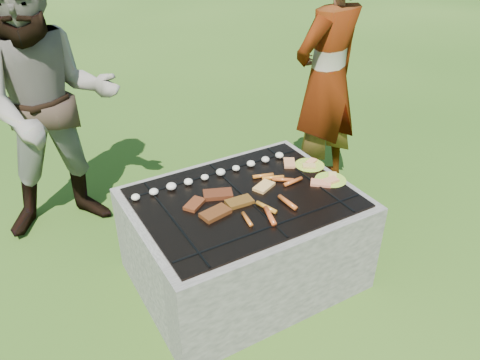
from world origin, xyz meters
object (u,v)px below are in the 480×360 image
object	(u,v)px
bystander	(51,106)
plate_far	(310,165)
fire_pit	(244,241)
cook	(327,80)
plate_near	(331,180)

from	to	relation	value
bystander	plate_far	bearing A→B (deg)	-30.39
fire_pit	cook	size ratio (longest dim) A/B	0.71
fire_pit	bystander	xyz separation A→B (m)	(-0.80, 1.15, 0.65)
fire_pit	cook	world-z (taller)	cook
fire_pit	bystander	size ratio (longest dim) A/B	0.70
fire_pit	cook	bearing A→B (deg)	30.98
plate_far	bystander	world-z (taller)	bystander
plate_far	plate_near	distance (m)	0.21
plate_far	bystander	distance (m)	1.74
fire_pit	cook	xyz separation A→B (m)	(1.13, 0.68, 0.63)
plate_near	cook	distance (m)	1.02
plate_far	plate_near	world-z (taller)	plate_near
plate_far	bystander	xyz separation A→B (m)	(-1.36, 1.04, 0.33)
plate_far	bystander	bearing A→B (deg)	142.51
fire_pit	plate_far	xyz separation A→B (m)	(0.56, 0.11, 0.33)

